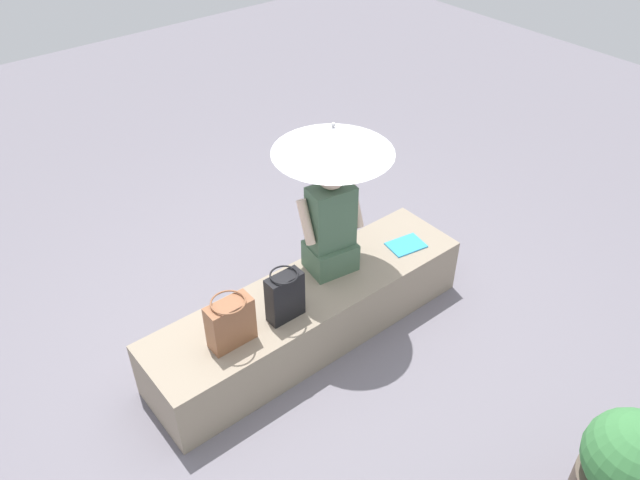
{
  "coord_description": "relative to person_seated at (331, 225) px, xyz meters",
  "views": [
    {
      "loc": [
        -2.05,
        -2.65,
        3.47
      ],
      "look_at": [
        0.14,
        0.05,
        0.81
      ],
      "focal_mm": 35.2,
      "sensor_mm": 36.0,
      "label": 1
    }
  ],
  "objects": [
    {
      "name": "ground_plane",
      "position": [
        -0.28,
        -0.1,
        -0.85
      ],
      "size": [
        14.0,
        14.0,
        0.0
      ],
      "primitive_type": "plane",
      "color": "slate"
    },
    {
      "name": "stone_bench",
      "position": [
        -0.28,
        -0.1,
        -0.62
      ],
      "size": [
        2.52,
        0.63,
        0.46
      ],
      "primitive_type": "cube",
      "color": "gray",
      "rests_on": "ground"
    },
    {
      "name": "person_seated",
      "position": [
        0.0,
        0.0,
        0.0
      ],
      "size": [
        0.49,
        0.33,
        0.9
      ],
      "color": "#47664C",
      "rests_on": "stone_bench"
    },
    {
      "name": "parasol",
      "position": [
        0.03,
        0.03,
        0.66
      ],
      "size": [
        0.83,
        0.83,
        1.17
      ],
      "color": "#B7B7BC",
      "rests_on": "stone_bench"
    },
    {
      "name": "handbag_black",
      "position": [
        -0.98,
        -0.18,
        -0.21
      ],
      "size": [
        0.3,
        0.23,
        0.35
      ],
      "color": "brown",
      "rests_on": "stone_bench"
    },
    {
      "name": "tote_bag_canvas",
      "position": [
        -0.57,
        -0.21,
        -0.2
      ],
      "size": [
        0.26,
        0.19,
        0.38
      ],
      "color": "black",
      "rests_on": "stone_bench"
    },
    {
      "name": "magazine",
      "position": [
        0.62,
        -0.18,
        -0.38
      ],
      "size": [
        0.31,
        0.25,
        0.01
      ],
      "primitive_type": "cube",
      "rotation": [
        0.0,
        0.0,
        -0.17
      ],
      "color": "#339ED1",
      "rests_on": "stone_bench"
    },
    {
      "name": "planter_far",
      "position": [
        0.12,
        -2.3,
        -0.41
      ],
      "size": [
        0.51,
        0.51,
        0.87
      ],
      "color": "brown",
      "rests_on": "ground"
    }
  ]
}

